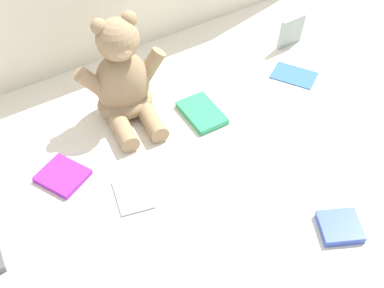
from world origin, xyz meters
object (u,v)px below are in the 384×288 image
object	(u,v)px
book_case_6	(63,176)
book_case_0	(202,113)
book_case_3	(294,75)
book_case_5	(133,194)
book_case_7	(340,227)
teddy_bear	(123,81)
book_case_1	(291,31)

from	to	relation	value
book_case_6	book_case_0	bearing A→B (deg)	-25.85
book_case_3	book_case_5	xyz separation A→B (m)	(-0.62, -0.15, 0.00)
book_case_0	book_case_7	bearing A→B (deg)	98.56
teddy_bear	book_case_0	world-z (taller)	teddy_bear
book_case_0	book_case_3	world-z (taller)	book_case_0
teddy_bear	book_case_0	distance (m)	0.23
teddy_bear	book_case_3	size ratio (longest dim) A/B	2.35
teddy_bear	book_case_7	world-z (taller)	teddy_bear
book_case_0	book_case_1	distance (m)	0.43
book_case_7	book_case_3	bearing A→B (deg)	176.77
teddy_bear	book_case_5	size ratio (longest dim) A/B	2.84
book_case_5	book_case_7	size ratio (longest dim) A/B	1.16
book_case_0	book_case_6	xyz separation A→B (m)	(-0.41, -0.01, -0.00)
book_case_3	book_case_6	size ratio (longest dim) A/B	1.17
book_case_5	book_case_6	size ratio (longest dim) A/B	0.97
book_case_7	teddy_bear	bearing A→B (deg)	-133.32
teddy_bear	book_case_7	bearing A→B (deg)	-61.80
book_case_1	book_case_7	xyz separation A→B (m)	(-0.35, -0.61, -0.04)
book_case_6	book_case_7	world-z (taller)	book_case_7
book_case_6	book_case_3	bearing A→B (deg)	-26.51
teddy_bear	book_case_1	distance (m)	0.58
book_case_7	book_case_5	bearing A→B (deg)	-107.71
book_case_0	book_case_7	distance (m)	0.48
book_case_5	book_case_7	bearing A→B (deg)	-29.92
teddy_bear	book_case_7	size ratio (longest dim) A/B	3.30
book_case_0	book_case_1	size ratio (longest dim) A/B	1.34
book_case_1	book_case_5	xyz separation A→B (m)	(-0.70, -0.27, -0.05)
teddy_bear	book_case_0	xyz separation A→B (m)	(0.17, -0.12, -0.10)
book_case_3	book_case_6	xyz separation A→B (m)	(-0.74, -0.01, 0.00)
book_case_1	book_case_3	xyz separation A→B (m)	(-0.09, -0.13, -0.05)
book_case_1	book_case_7	bearing A→B (deg)	-121.71
book_case_3	book_case_0	bearing A→B (deg)	-32.63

